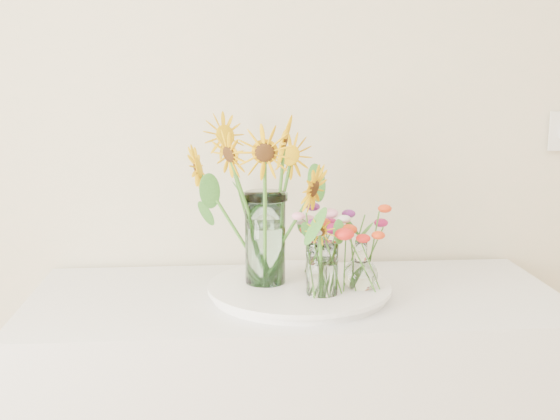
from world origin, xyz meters
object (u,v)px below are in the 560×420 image
Objects in this scene: tray at (299,291)px; mason_jar at (265,239)px; small_vase_a at (322,270)px; small_vase_b at (361,265)px; small_vase_c at (317,257)px.

tray is 0.16m from mason_jar.
small_vase_a is 1.04× the size of small_vase_b.
tray is 0.13m from small_vase_c.
mason_jar reaches higher than small_vase_c.
small_vase_b is at bearing -53.59° from small_vase_c.
small_vase_a is 0.17m from small_vase_c.
small_vase_a is 1.26× the size of small_vase_c.
mason_jar is at bearing 140.99° from small_vase_a.
small_vase_a is at bearing -93.10° from small_vase_c.
small_vase_b reaches higher than small_vase_c.
small_vase_c reaches higher than tray.
mason_jar is (-0.09, 0.03, 0.14)m from tray.
small_vase_a is at bearing -59.34° from tray.
small_vase_a is 0.11m from small_vase_b.
small_vase_c is at bearing 22.99° from mason_jar.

